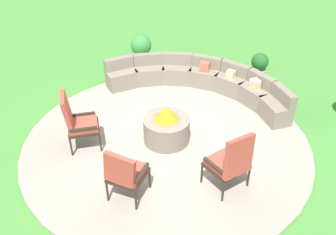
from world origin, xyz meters
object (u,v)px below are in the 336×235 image
at_px(curved_stone_bench, 200,81).
at_px(lounge_chair_back_left, 231,161).
at_px(potted_plant_0, 259,66).
at_px(lounge_chair_front_left, 77,121).
at_px(lounge_chair_front_right, 125,172).
at_px(potted_plant_2, 141,47).
at_px(fire_pit, 167,127).

xyz_separation_m(curved_stone_bench, lounge_chair_back_left, (0.68, -3.06, 0.28)).
height_order(curved_stone_bench, potted_plant_0, curved_stone_bench).
bearing_deg(lounge_chair_front_left, lounge_chair_front_right, 23.53).
bearing_deg(lounge_chair_front_right, lounge_chair_front_left, 149.35).
xyz_separation_m(lounge_chair_front_right, lounge_chair_back_left, (1.60, 0.45, 0.03)).
bearing_deg(potted_plant_0, curved_stone_bench, -146.04).
bearing_deg(potted_plant_2, fire_pit, -71.06).
distance_m(fire_pit, curved_stone_bench, 2.01).
height_order(curved_stone_bench, lounge_chair_back_left, lounge_chair_back_left).
xyz_separation_m(fire_pit, lounge_chair_front_left, (-1.59, -0.40, 0.27)).
bearing_deg(fire_pit, lounge_chair_front_left, -165.72).
relative_size(lounge_chair_back_left, potted_plant_2, 1.53).
bearing_deg(curved_stone_bench, lounge_chair_back_left, -77.49).
relative_size(lounge_chair_front_left, lounge_chair_back_left, 1.03).
bearing_deg(lounge_chair_front_right, potted_plant_0, 76.49).
distance_m(lounge_chair_front_left, potted_plant_0, 4.81).
bearing_deg(lounge_chair_back_left, lounge_chair_front_right, 151.78).
xyz_separation_m(fire_pit, potted_plant_0, (1.92, 2.88, 0.01)).
bearing_deg(lounge_chair_front_right, potted_plant_2, 113.12).
xyz_separation_m(lounge_chair_back_left, potted_plant_2, (-2.43, 4.71, -0.23)).
distance_m(curved_stone_bench, potted_plant_2, 2.41).
distance_m(curved_stone_bench, potted_plant_0, 1.69).
relative_size(lounge_chair_front_right, potted_plant_0, 1.42).
height_order(lounge_chair_front_left, potted_plant_0, lounge_chair_front_left).
bearing_deg(lounge_chair_front_right, lounge_chair_back_left, 29.89).
relative_size(potted_plant_0, potted_plant_2, 0.98).
distance_m(curved_stone_bench, lounge_chair_front_left, 3.16).
relative_size(fire_pit, lounge_chair_back_left, 0.79).
bearing_deg(lounge_chair_front_left, fire_pit, 82.53).
height_order(lounge_chair_front_left, lounge_chair_back_left, lounge_chair_front_left).
xyz_separation_m(lounge_chair_front_left, lounge_chair_back_left, (2.78, -0.71, -0.01)).
height_order(fire_pit, lounge_chair_front_right, lounge_chair_front_right).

